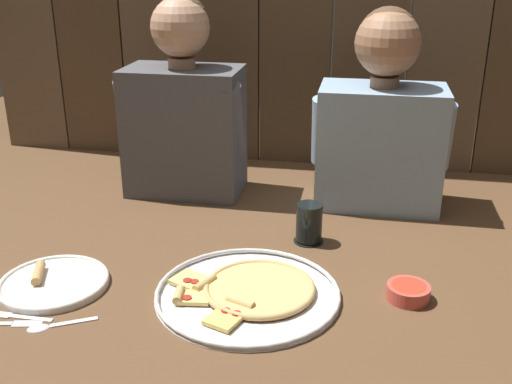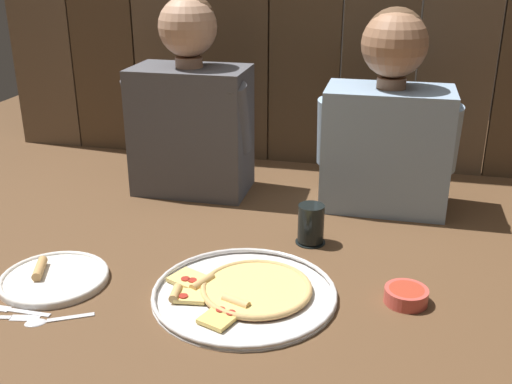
% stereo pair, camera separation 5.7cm
% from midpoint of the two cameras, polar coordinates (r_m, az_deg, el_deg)
% --- Properties ---
extents(ground_plane, '(3.20, 3.20, 0.00)m').
position_cam_midpoint_polar(ground_plane, '(1.41, -2.12, -8.29)').
color(ground_plane, brown).
extents(pizza_tray, '(0.41, 0.41, 0.03)m').
position_cam_midpoint_polar(pizza_tray, '(1.35, -1.83, -9.34)').
color(pizza_tray, silver).
rests_on(pizza_tray, ground).
extents(dinner_plate, '(0.25, 0.25, 0.03)m').
position_cam_midpoint_polar(dinner_plate, '(1.47, -19.56, -8.00)').
color(dinner_plate, white).
rests_on(dinner_plate, ground).
extents(drinking_glass, '(0.08, 0.08, 0.10)m').
position_cam_midpoint_polar(drinking_glass, '(1.57, 3.97, -2.98)').
color(drinking_glass, black).
rests_on(drinking_glass, ground).
extents(dipping_bowl, '(0.09, 0.09, 0.03)m').
position_cam_midpoint_polar(dipping_bowl, '(1.37, 12.94, -9.09)').
color(dipping_bowl, '#CC4C42').
rests_on(dipping_bowl, ground).
extents(table_fork, '(0.13, 0.02, 0.01)m').
position_cam_midpoint_polar(table_fork, '(1.38, -22.40, -10.76)').
color(table_fork, silver).
rests_on(table_fork, ground).
extents(table_knife, '(0.16, 0.05, 0.01)m').
position_cam_midpoint_polar(table_knife, '(1.37, -23.66, -11.24)').
color(table_knife, silver).
rests_on(table_knife, ground).
extents(table_spoon, '(0.13, 0.08, 0.01)m').
position_cam_midpoint_polar(table_spoon, '(1.33, -19.99, -11.67)').
color(table_spoon, silver).
rests_on(table_spoon, ground).
extents(diner_left, '(0.38, 0.21, 0.59)m').
position_cam_midpoint_polar(diner_left, '(1.85, -7.69, 7.90)').
color(diner_left, '#4C4C51').
rests_on(diner_left, ground).
extents(diner_right, '(0.39, 0.21, 0.57)m').
position_cam_midpoint_polar(diner_right, '(1.77, 10.82, 6.76)').
color(diner_right, '#849EB7').
rests_on(diner_right, ground).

